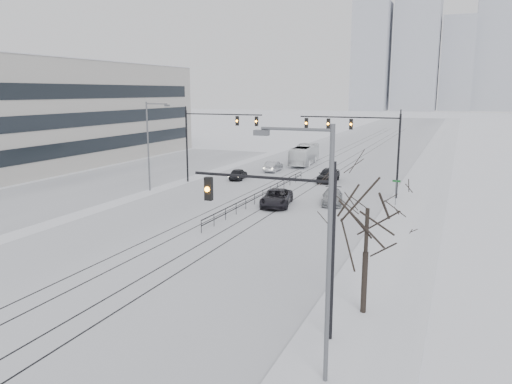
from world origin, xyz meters
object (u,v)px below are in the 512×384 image
sedan_nb_right (332,197)px  sedan_nb_far (328,175)px  sedan_sb_inner (238,174)px  sedan_nb_front (277,198)px  sedan_sb_outer (273,166)px  box_truck (304,155)px  bare_tree (367,220)px  traffic_mast_near (293,230)px

sedan_nb_right → sedan_nb_far: sedan_nb_far is taller
sedan_sb_inner → sedan_nb_right: (13.17, -8.46, -0.00)m
sedan_sb_inner → sedan_nb_front: sedan_nb_front is taller
sedan_sb_outer → sedan_nb_front: bearing=109.3°
sedan_nb_far → box_truck: 13.75m
bare_tree → sedan_nb_front: 22.59m
sedan_sb_outer → sedan_nb_far: size_ratio=0.86×
sedan_nb_right → sedan_sb_inner: bearing=135.9°
sedan_sb_outer → sedan_nb_front: size_ratio=0.77×
sedan_nb_right → sedan_nb_far: (-3.14, 10.91, 0.15)m
traffic_mast_near → sedan_nb_front: size_ratio=1.34×
bare_tree → sedan_sb_inner: size_ratio=1.62×
sedan_nb_front → box_truck: box_truck is taller
traffic_mast_near → box_truck: 50.08m
sedan_nb_front → sedan_nb_far: size_ratio=1.12×
sedan_sb_inner → sedan_nb_far: bearing=-175.7°
traffic_mast_near → bare_tree: bearing=51.2°
sedan_nb_far → traffic_mast_near: bearing=-78.0°
sedan_nb_front → sedan_sb_outer: bearing=100.3°
sedan_nb_far → bare_tree: bearing=-73.0°
traffic_mast_near → box_truck: bearing=106.3°
traffic_mast_near → sedan_nb_front: traffic_mast_near is taller
sedan_nb_front → sedan_sb_inner: bearing=117.3°
traffic_mast_near → sedan_sb_inner: 37.95m
sedan_sb_inner → box_truck: size_ratio=0.39×
sedan_sb_outer → sedan_nb_right: 19.23m
traffic_mast_near → sedan_sb_outer: (-15.85, 40.40, -3.90)m
sedan_nb_right → box_truck: bearing=101.3°
bare_tree → sedan_sb_inner: bearing=123.3°
sedan_sb_inner → sedan_nb_right: size_ratio=0.86×
bare_tree → sedan_nb_far: (-9.96, 32.86, -3.70)m
sedan_sb_outer → sedan_nb_far: 9.47m
sedan_nb_right → sedan_nb_far: size_ratio=0.95×
traffic_mast_near → sedan_sb_outer: bearing=111.4°
sedan_nb_front → sedan_nb_right: bearing=20.5°
sedan_sb_inner → sedan_sb_outer: sedan_sb_outer is taller
sedan_sb_outer → sedan_sb_inner: bearing=74.1°
box_truck → traffic_mast_near: bearing=101.9°
sedan_nb_far → sedan_sb_inner: bearing=-166.1°
bare_tree → sedan_nb_right: bearing=107.3°
sedan_sb_outer → sedan_nb_right: sedan_sb_outer is taller
traffic_mast_near → sedan_nb_front: bearing=111.5°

